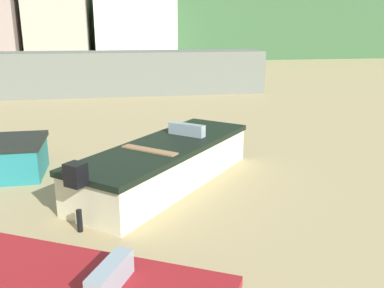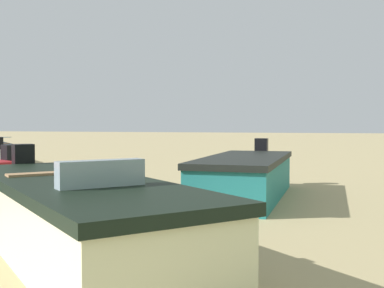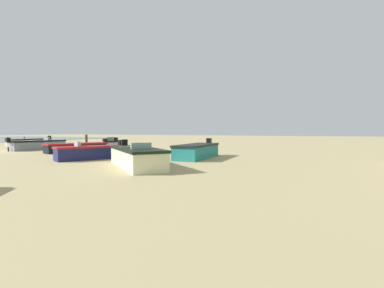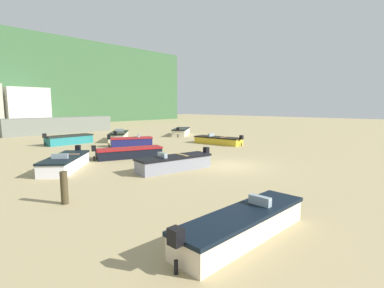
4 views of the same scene
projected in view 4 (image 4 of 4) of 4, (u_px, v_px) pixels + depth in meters
name	position (u px, v px, depth m)	size (l,w,h in m)	color
ground_plane	(227.00, 166.00, 18.74)	(160.00, 160.00, 0.00)	tan
harbor_pier	(60.00, 125.00, 40.43)	(14.53, 2.40, 2.19)	slate
townhouse_far_right	(24.00, 107.00, 52.54)	(6.89, 6.24, 6.91)	silver
boat_grey_0	(174.00, 163.00, 17.41)	(5.00, 2.20, 1.18)	gray
boat_white_1	(65.00, 163.00, 17.60)	(4.43, 4.57, 1.14)	white
boat_navy_2	(131.00, 142.00, 27.75)	(4.03, 2.90, 1.15)	#191C51
boat_black_3	(129.00, 153.00, 21.54)	(4.99, 3.00, 1.06)	black
boat_cream_4	(119.00, 136.00, 32.12)	(4.57, 4.94, 1.25)	beige
boat_cream_5	(181.00, 132.00, 37.80)	(5.00, 4.25, 1.21)	beige
boat_yellow_6	(218.00, 140.00, 29.26)	(1.89, 5.27, 1.04)	gold
boat_cream_7	(243.00, 225.00, 8.49)	(5.29, 1.47, 1.10)	beige
boat_teal_8	(69.00, 139.00, 29.19)	(4.72, 1.63, 1.22)	#207578
mooring_post_near_water	(64.00, 188.00, 11.41)	(0.28, 0.28, 1.29)	#413722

